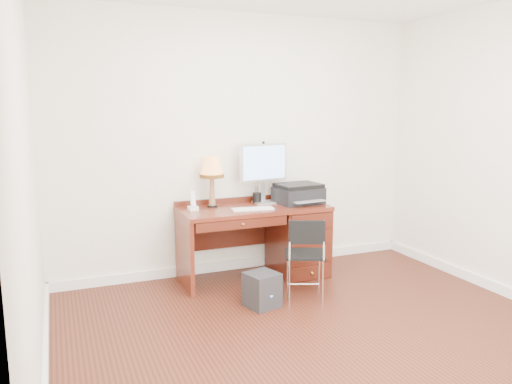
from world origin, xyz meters
name	(u,v)px	position (x,y,z in m)	size (l,w,h in m)	color
ground	(320,333)	(0.00, 0.00, 0.00)	(4.00, 4.00, 0.00)	#36140C
room_shell	(286,299)	(0.00, 0.63, 0.05)	(4.00, 4.00, 4.00)	white
desk	(282,236)	(0.32, 1.40, 0.41)	(1.50, 0.67, 0.75)	#5D2013
monitor	(264,166)	(0.18, 1.57, 1.14)	(0.54, 0.20, 0.62)	silver
keyboard	(253,209)	(-0.06, 1.27, 0.76)	(0.41, 0.12, 0.02)	white
mouse_pad	(300,203)	(0.48, 1.33, 0.76)	(0.21, 0.21, 0.04)	black
printer	(298,193)	(0.51, 1.41, 0.85)	(0.50, 0.40, 0.21)	black
leg_lamp	(212,170)	(-0.39, 1.55, 1.12)	(0.25, 0.25, 0.51)	black
phone	(193,205)	(-0.62, 1.46, 0.80)	(0.09, 0.09, 0.19)	white
pen_cup	(257,198)	(0.10, 1.56, 0.81)	(0.09, 0.09, 0.11)	black
chair	(308,250)	(0.25, 0.70, 0.46)	(0.47, 0.48, 0.76)	black
equipment_box	(262,290)	(-0.21, 0.68, 0.15)	(0.26, 0.26, 0.31)	black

